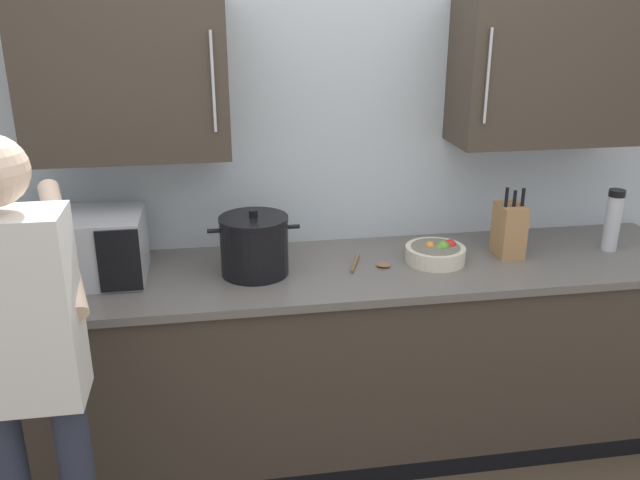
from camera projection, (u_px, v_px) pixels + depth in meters
back_wall_tiled at (338, 131)px, 3.07m from camera, size 4.03×0.44×2.70m
counter_unit at (350, 357)px, 3.09m from camera, size 3.13×0.70×0.91m
microwave_oven at (62, 250)px, 2.73m from camera, size 0.60×0.77×0.28m
fruit_bowl at (436, 253)px, 2.97m from camera, size 0.27×0.27×0.10m
thermos_flask at (613, 220)px, 3.07m from camera, size 0.07×0.07×0.29m
knife_block at (509, 230)px, 3.01m from camera, size 0.11×0.15×0.33m
wooden_spoon at (370, 264)px, 2.93m from camera, size 0.19×0.18×0.02m
stock_pot at (254, 245)px, 2.82m from camera, size 0.39×0.29×0.28m
person_figure at (24, 356)px, 2.02m from camera, size 0.44×0.61×1.68m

